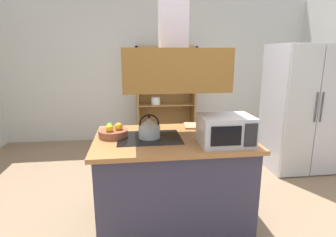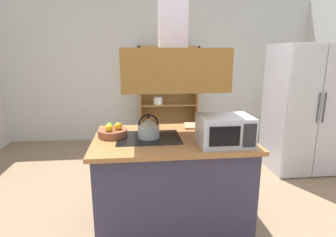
# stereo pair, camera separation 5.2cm
# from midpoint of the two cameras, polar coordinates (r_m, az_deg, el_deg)

# --- Properties ---
(ground_plane) EXTENTS (7.80, 7.80, 0.00)m
(ground_plane) POSITION_cam_midpoint_polar(r_m,az_deg,el_deg) (2.98, 4.18, -21.00)
(ground_plane) COLOR #886E53
(wall_back) EXTENTS (6.00, 0.12, 2.70)m
(wall_back) POSITION_cam_midpoint_polar(r_m,az_deg,el_deg) (5.45, -1.33, 9.95)
(wall_back) COLOR silver
(wall_back) RESTS_ON ground
(kitchen_island) EXTENTS (1.50, 0.99, 0.90)m
(kitchen_island) POSITION_cam_midpoint_polar(r_m,az_deg,el_deg) (2.81, 1.34, -12.61)
(kitchen_island) COLOR #363549
(kitchen_island) RESTS_ON ground
(range_hood) EXTENTS (0.90, 0.70, 1.33)m
(range_hood) POSITION_cam_midpoint_polar(r_m,az_deg,el_deg) (2.52, 1.50, 13.37)
(range_hood) COLOR brown
(refrigerator) EXTENTS (0.90, 0.78, 1.82)m
(refrigerator) POSITION_cam_midpoint_polar(r_m,az_deg,el_deg) (4.40, 26.75, 1.84)
(refrigerator) COLOR #BABCC6
(refrigerator) RESTS_ON ground
(dish_cabinet) EXTENTS (1.12, 0.40, 1.81)m
(dish_cabinet) POSITION_cam_midpoint_polar(r_m,az_deg,el_deg) (5.31, 0.20, 3.88)
(dish_cabinet) COLOR olive
(dish_cabinet) RESTS_ON ground
(kettle) EXTENTS (0.21, 0.21, 0.23)m
(kettle) POSITION_cam_midpoint_polar(r_m,az_deg,el_deg) (2.59, -3.51, -1.98)
(kettle) COLOR #B0BEC1
(kettle) RESTS_ON kitchen_island
(cutting_board) EXTENTS (0.37, 0.28, 0.02)m
(cutting_board) POSITION_cam_midpoint_polar(r_m,az_deg,el_deg) (3.03, 7.16, -1.53)
(cutting_board) COLOR tan
(cutting_board) RESTS_ON kitchen_island
(microwave) EXTENTS (0.46, 0.35, 0.26)m
(microwave) POSITION_cam_midpoint_polar(r_m,az_deg,el_deg) (2.45, 12.42, -2.46)
(microwave) COLOR #B7BABF
(microwave) RESTS_ON kitchen_island
(fruit_bowl) EXTENTS (0.28, 0.28, 0.14)m
(fruit_bowl) POSITION_cam_midpoint_polar(r_m,az_deg,el_deg) (2.69, -10.97, -2.82)
(fruit_bowl) COLOR brown
(fruit_bowl) RESTS_ON kitchen_island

